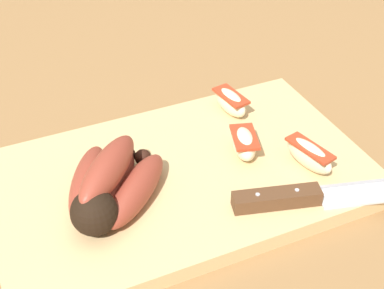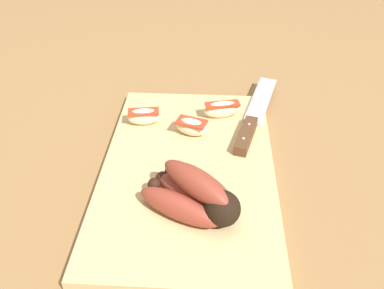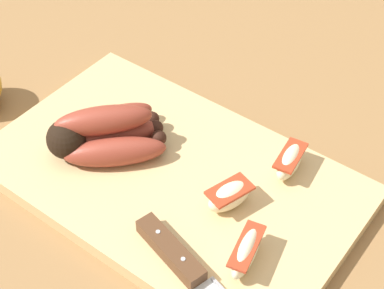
{
  "view_description": "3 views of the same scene",
  "coord_description": "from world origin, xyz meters",
  "px_view_note": "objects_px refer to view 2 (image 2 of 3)",
  "views": [
    {
      "loc": [
        0.2,
        0.5,
        0.47
      ],
      "look_at": [
        -0.04,
        -0.03,
        0.03
      ],
      "focal_mm": 54.7,
      "sensor_mm": 36.0,
      "label": 1
    },
    {
      "loc": [
        0.5,
        0.03,
        0.45
      ],
      "look_at": [
        -0.02,
        0.01,
        0.06
      ],
      "focal_mm": 38.49,
      "sensor_mm": 36.0,
      "label": 2
    },
    {
      "loc": [
        -0.34,
        0.39,
        0.58
      ],
      "look_at": [
        -0.03,
        -0.02,
        0.06
      ],
      "focal_mm": 57.67,
      "sensor_mm": 36.0,
      "label": 3
    }
  ],
  "objects_px": {
    "chefs_knife": "(251,122)",
    "banana_bunch": "(196,195)",
    "apple_wedge_far": "(222,109)",
    "apple_wedge_middle": "(144,116)",
    "apple_wedge_near": "(193,127)"
  },
  "relations": [
    {
      "from": "chefs_knife",
      "to": "banana_bunch",
      "type": "bearing_deg",
      "value": -22.96
    },
    {
      "from": "banana_bunch",
      "to": "apple_wedge_far",
      "type": "xyz_separation_m",
      "value": [
        -0.24,
        0.04,
        -0.01
      ]
    },
    {
      "from": "banana_bunch",
      "to": "apple_wedge_far",
      "type": "relative_size",
      "value": 2.14
    },
    {
      "from": "banana_bunch",
      "to": "apple_wedge_far",
      "type": "height_order",
      "value": "banana_bunch"
    },
    {
      "from": "apple_wedge_middle",
      "to": "apple_wedge_far",
      "type": "relative_size",
      "value": 0.88
    },
    {
      "from": "banana_bunch",
      "to": "apple_wedge_middle",
      "type": "xyz_separation_m",
      "value": [
        -0.21,
        -0.11,
        -0.01
      ]
    },
    {
      "from": "chefs_knife",
      "to": "apple_wedge_far",
      "type": "height_order",
      "value": "apple_wedge_far"
    },
    {
      "from": "chefs_knife",
      "to": "apple_wedge_far",
      "type": "distance_m",
      "value": 0.06
    },
    {
      "from": "apple_wedge_middle",
      "to": "apple_wedge_far",
      "type": "bearing_deg",
      "value": 102.39
    },
    {
      "from": "apple_wedge_near",
      "to": "apple_wedge_far",
      "type": "bearing_deg",
      "value": 138.85
    },
    {
      "from": "apple_wedge_middle",
      "to": "banana_bunch",
      "type": "bearing_deg",
      "value": 27.16
    },
    {
      "from": "banana_bunch",
      "to": "apple_wedge_near",
      "type": "relative_size",
      "value": 2.46
    },
    {
      "from": "chefs_knife",
      "to": "apple_wedge_near",
      "type": "relative_size",
      "value": 4.39
    },
    {
      "from": "banana_bunch",
      "to": "apple_wedge_far",
      "type": "bearing_deg",
      "value": 171.09
    },
    {
      "from": "chefs_knife",
      "to": "apple_wedge_middle",
      "type": "height_order",
      "value": "apple_wedge_middle"
    }
  ]
}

